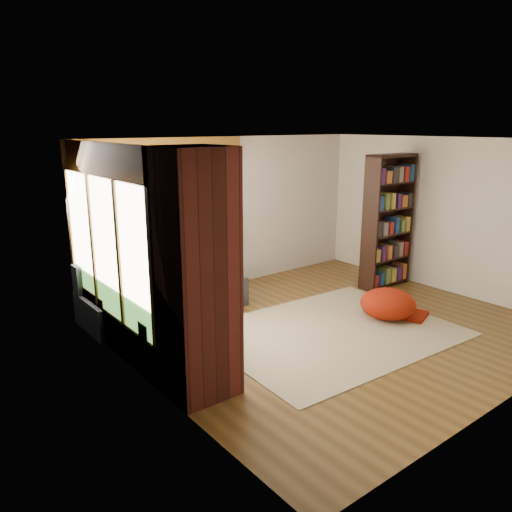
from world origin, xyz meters
TOP-DOWN VIEW (x-y plane):
  - floor at (0.00, 0.00)m, footprint 5.50×5.50m
  - ceiling at (0.00, 0.00)m, footprint 5.50×5.50m
  - wall_back at (0.00, 2.50)m, footprint 5.50×0.04m
  - wall_left at (-2.75, 0.00)m, footprint 0.04×5.00m
  - wall_right at (2.75, 0.00)m, footprint 0.04×5.00m
  - windows_back at (-1.20, 2.47)m, footprint 2.82×0.10m
  - windows_left at (-2.72, 1.20)m, footprint 0.10×2.62m
  - roller_blind at (-2.69, 2.03)m, footprint 0.03×0.72m
  - brick_chimney at (-2.40, -0.35)m, footprint 0.70×0.70m
  - sectional_sofa at (-1.95, 1.70)m, footprint 2.20×2.20m
  - area_rug at (-0.13, -0.14)m, footprint 3.41×2.67m
  - bookshelf at (2.14, 0.74)m, footprint 0.99×0.33m
  - pouf at (0.92, -0.28)m, footprint 1.05×1.05m
  - dog_tan at (-1.64, 1.75)m, footprint 1.06×1.06m
  - dog_brindle at (-1.86, 0.96)m, footprint 0.54×0.89m
  - throw_pillows at (-1.92, 1.85)m, footprint 1.98×1.68m

SIDE VIEW (x-z plane):
  - floor at x=0.00m, z-range 0.00..0.00m
  - area_rug at x=-0.13m, z-range 0.00..0.01m
  - pouf at x=0.92m, z-range 0.01..0.45m
  - sectional_sofa at x=-1.95m, z-range -0.10..0.70m
  - dog_brindle at x=-1.86m, z-range 0.54..1.02m
  - throw_pillows at x=-1.92m, z-range 0.56..1.01m
  - dog_tan at x=-1.64m, z-range 0.54..1.07m
  - bookshelf at x=2.14m, z-range 0.00..2.32m
  - wall_back at x=0.00m, z-range 0.00..2.60m
  - wall_left at x=-2.75m, z-range 0.00..2.60m
  - wall_right at x=2.75m, z-range 0.00..2.60m
  - brick_chimney at x=-2.40m, z-range 0.00..2.60m
  - windows_back at x=-1.20m, z-range 0.40..2.30m
  - windows_left at x=-2.72m, z-range 0.40..2.30m
  - roller_blind at x=-2.69m, z-range 1.30..2.20m
  - ceiling at x=0.00m, z-range 2.60..2.60m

